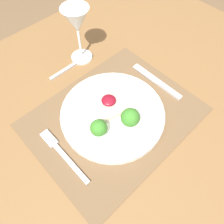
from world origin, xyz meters
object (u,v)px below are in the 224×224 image
Objects in this scene: knife at (160,83)px; wine_glass_near at (77,23)px; spoon at (81,59)px; dinner_plate at (112,114)px; fork at (61,152)px.

wine_glass_near reaches higher than knife.
spoon is at bearing -136.26° from wine_glass_near.
fork is at bearing 176.16° from dinner_plate.
fork is 1.00× the size of knife.
knife reaches higher than fork.
knife is 0.30m from wine_glass_near.
dinner_plate is 0.24m from spoon.
wine_glass_near reaches higher than spoon.
dinner_plate is 1.56× the size of fork.
dinner_plate is at bearing -106.72° from spoon.
knife is at bearing -64.48° from spoon.
spoon is at bearing 42.22° from fork.
dinner_plate is at bearing 173.91° from knife.
wine_glass_near is at bearing 69.84° from dinner_plate.
fork is at bearing 174.39° from knife.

